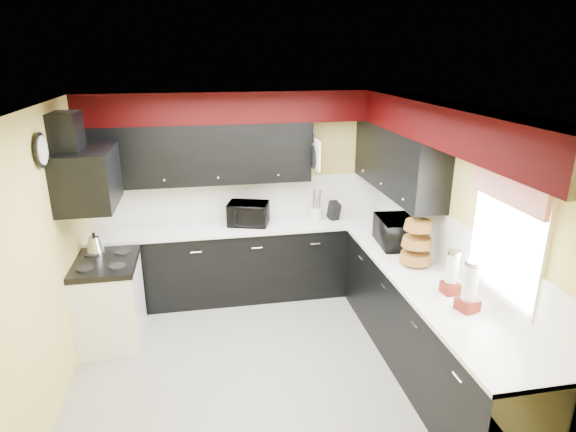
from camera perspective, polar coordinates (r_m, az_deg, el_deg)
The scene contains 35 objects.
ground at distance 4.94m, azimuth -2.95°, elevation -17.31°, with size 3.60×3.60×0.00m, color gray.
wall_back at distance 6.01m, azimuth -5.46°, elevation 2.73°, with size 3.60×0.06×2.50m, color #E0C666.
wall_right at distance 4.87m, azimuth 18.31°, elevation -2.13°, with size 0.06×3.60×2.50m, color #E0C666.
wall_left at distance 4.49m, azimuth -26.75°, elevation -5.04°, with size 0.06×3.60×2.50m, color #E0C666.
ceiling at distance 4.01m, azimuth -3.56°, elevation 12.90°, with size 3.60×3.60×0.06m, color white.
cab_back at distance 6.01m, azimuth -4.96°, elevation -5.40°, with size 3.60×0.60×0.90m, color black.
cab_right at distance 4.84m, azimuth 15.81°, elevation -12.55°, with size 0.60×3.00×0.90m, color black.
counter_back at distance 5.83m, azimuth -5.09°, elevation -1.19°, with size 3.62×0.64×0.04m, color white.
counter_right at distance 4.62m, azimuth 16.33°, elevation -7.55°, with size 0.64×3.02×0.04m, color white.
splash_back at distance 6.02m, azimuth -5.44°, elevation 2.16°, with size 3.60×0.02×0.50m, color white.
splash_right at distance 4.88m, azimuth 18.13°, elevation -2.80°, with size 0.02×3.60×0.50m, color white.
upper_back at distance 5.69m, azimuth -10.53°, elevation 7.28°, with size 2.60×0.35×0.70m, color black.
upper_right at distance 5.41m, azimuth 12.79°, elevation 6.54°, with size 0.35×1.80×0.70m, color black.
soffit_back at distance 5.63m, azimuth -5.63°, elevation 12.79°, with size 3.60×0.36×0.35m, color black.
soffit_right at distance 4.36m, azimuth 18.77°, elevation 10.13°, with size 0.36×3.24×0.35m, color black.
stove at distance 5.42m, azimuth -20.32°, elevation -9.70°, with size 0.60×0.75×0.86m, color white.
cooktop at distance 5.22m, azimuth -20.89°, elevation -5.25°, with size 0.62×0.77×0.06m, color black.
hood at distance 4.96m, azimuth -22.65°, elevation 4.18°, with size 0.50×0.78×0.55m, color black.
hood_duct at distance 4.91m, azimuth -24.77°, elevation 8.80°, with size 0.24×0.40×0.40m, color black.
window at distance 4.05m, azimuth 24.50°, elevation -2.62°, with size 0.03×0.86×0.96m, color white, non-canonical shape.
valance at distance 3.90m, azimuth 24.63°, elevation 2.79°, with size 0.04×0.88×0.20m, color red.
pan_top at distance 5.73m, azimuth 2.84°, elevation 9.69°, with size 0.03×0.22×0.40m, color black, non-canonical shape.
pan_mid at distance 5.65m, azimuth 3.10°, elevation 6.98°, with size 0.03×0.28×0.46m, color black, non-canonical shape.
pan_low at distance 5.91m, azimuth 2.51°, elevation 7.21°, with size 0.03×0.24×0.42m, color black, non-canonical shape.
cut_board at distance 5.53m, azimuth 3.51°, elevation 7.23°, with size 0.03×0.26×0.35m, color white.
baskets at distance 4.81m, azimuth 15.00°, elevation -2.96°, with size 0.27×0.27×0.50m, color brown, non-canonical shape.
clock at distance 4.46m, azimuth -27.25°, elevation 6.93°, with size 0.03×0.30×0.30m, color black, non-canonical shape.
deco_plate at distance 4.31m, azimuth 21.52°, elevation 8.70°, with size 0.03×0.24×0.24m, color white, non-canonical shape.
toaster_oven at distance 5.78m, azimuth -4.73°, elevation 0.27°, with size 0.47×0.39×0.27m, color black.
microwave at distance 5.28m, azimuth 12.66°, elevation -1.84°, with size 0.53×0.36×0.30m, color black.
utensil_crock at distance 5.94m, azimuth 3.40°, elevation 0.26°, with size 0.15×0.15×0.16m, color silver.
knife_block at distance 5.96m, azimuth 5.47°, elevation 0.62°, with size 0.10×0.14×0.23m, color black.
kettle at distance 5.42m, azimuth -21.91°, elevation -3.17°, with size 0.19×0.19×0.17m, color #AFAFB4, non-canonical shape.
dispenser_a at distance 4.36m, azimuth 18.83°, elevation -6.55°, with size 0.13×0.13×0.36m, color maroon, non-canonical shape.
dispenser_b at distance 4.12m, azimuth 20.73°, elevation -7.88°, with size 0.15×0.15×0.41m, color #720200, non-canonical shape.
Camera 1 is at (-0.49, -3.96, 2.92)m, focal length 30.00 mm.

